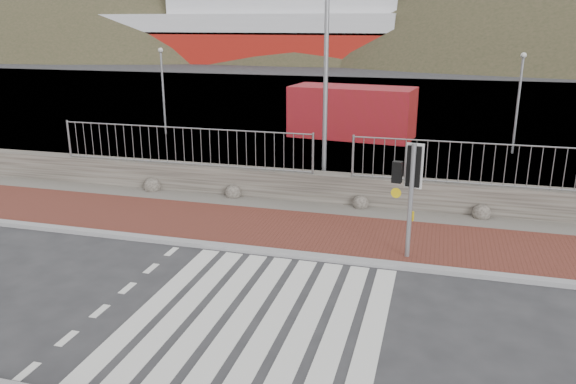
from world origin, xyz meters
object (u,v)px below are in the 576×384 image
(traffic_signal_far, at_px, (410,177))
(streetlight, at_px, (331,50))
(shipping_container, at_px, (352,112))
(ferry, at_px, (242,21))

(traffic_signal_far, relative_size, streetlight, 0.34)
(traffic_signal_far, bearing_deg, shipping_container, -65.96)
(ferry, xyz_separation_m, traffic_signal_far, (27.09, -64.35, -3.38))
(streetlight, bearing_deg, ferry, 97.27)
(traffic_signal_far, height_order, streetlight, streetlight)
(traffic_signal_far, bearing_deg, streetlight, -49.03)
(ferry, distance_m, streetlight, 64.53)
(ferry, xyz_separation_m, streetlight, (24.33, -59.77, -0.88))
(ferry, bearing_deg, traffic_signal_far, -67.17)
(traffic_signal_far, bearing_deg, ferry, -57.24)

